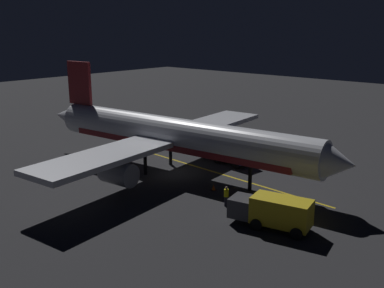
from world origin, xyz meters
The scene contains 8 objects.
ground_plane centered at (0.00, 0.00, -0.10)m, with size 180.00×180.00×0.20m, color #2A2A2D.
apron_guide_stripe centered at (-2.84, 4.00, 0.00)m, with size 0.24×24.18×0.01m, color gold.
airliner centered at (0.06, -0.61, 3.89)m, with size 31.88×36.70×10.76m.
baggage_truck centered at (4.58, 14.12, 1.26)m, with size 3.29×6.42×2.45m.
catering_truck centered at (-6.52, 1.62, 1.17)m, with size 2.68×6.01×2.21m.
ground_crew_worker centered at (3.53, 8.95, 0.89)m, with size 0.40×0.40×1.74m.
traffic_cone_near_left centered at (1.29, 5.79, 0.25)m, with size 0.50×0.50×0.55m.
traffic_cone_near_right centered at (1.11, 8.95, 0.25)m, with size 0.50×0.50×0.55m.
Camera 1 is at (31.73, 29.99, 14.61)m, focal length 41.85 mm.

